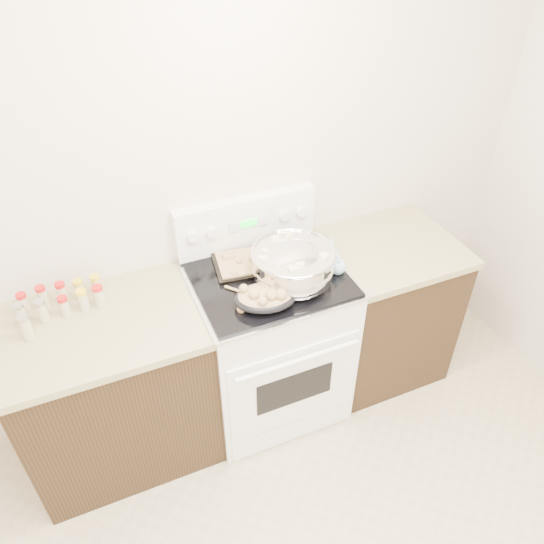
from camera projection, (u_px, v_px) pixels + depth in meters
room_shell at (384, 431)px, 1.03m from camera, size 4.10×3.60×2.75m
counter_left at (117, 389)px, 2.69m from camera, size 0.93×0.67×0.92m
counter_right at (380, 307)px, 3.17m from camera, size 0.73×0.67×0.92m
kitchen_range at (268, 339)px, 2.92m from camera, size 0.78×0.73×1.22m
mixing_bowl at (293, 266)px, 2.54m from camera, size 0.52×0.52×0.24m
roasting_pan at (266, 296)px, 2.44m from camera, size 0.33×0.26×0.12m
baking_sheet at (251, 261)px, 2.70m from camera, size 0.40×0.31×0.06m
wooden_spoon at (244, 303)px, 2.46m from camera, size 0.18×0.21×0.04m
blue_ladle at (337, 265)px, 2.65m from camera, size 0.13×0.28×0.11m
spice_jars at (58, 303)px, 2.42m from camera, size 0.38×0.24×0.13m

